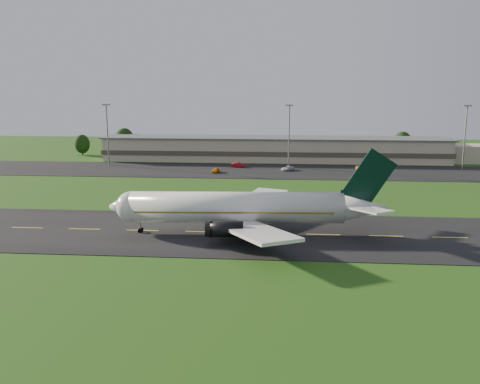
# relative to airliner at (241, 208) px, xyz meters

# --- Properties ---
(ground) EXTENTS (360.00, 360.00, 0.00)m
(ground) POSITION_rel_airliner_xyz_m (3.74, -0.05, -4.66)
(ground) COLOR #1E4110
(ground) RESTS_ON ground
(taxiway) EXTENTS (220.00, 30.00, 0.10)m
(taxiway) POSITION_rel_airliner_xyz_m (3.74, -0.05, -4.61)
(taxiway) COLOR black
(taxiway) RESTS_ON ground
(apron) EXTENTS (260.00, 30.00, 0.10)m
(apron) POSITION_rel_airliner_xyz_m (3.74, 71.95, -4.61)
(apron) COLOR black
(apron) RESTS_ON ground
(airliner) EXTENTS (51.30, 42.10, 15.57)m
(airliner) POSITION_rel_airliner_xyz_m (0.00, 0.00, 0.00)
(airliner) COLOR white
(airliner) RESTS_ON ground
(terminal) EXTENTS (145.00, 16.00, 8.40)m
(terminal) POSITION_rel_airliner_xyz_m (10.14, 96.13, -0.67)
(terminal) COLOR tan
(terminal) RESTS_ON ground
(light_mast_west) EXTENTS (2.40, 1.20, 20.35)m
(light_mast_west) POSITION_rel_airliner_xyz_m (-51.26, 79.95, 8.08)
(light_mast_west) COLOR gray
(light_mast_west) RESTS_ON ground
(light_mast_centre) EXTENTS (2.40, 1.20, 20.35)m
(light_mast_centre) POSITION_rel_airliner_xyz_m (8.74, 79.95, 8.08)
(light_mast_centre) COLOR gray
(light_mast_centre) RESTS_ON ground
(light_mast_east) EXTENTS (2.40, 1.20, 20.35)m
(light_mast_east) POSITION_rel_airliner_xyz_m (63.74, 79.95, 8.08)
(light_mast_east) COLOR gray
(light_mast_east) RESTS_ON ground
(tree_line) EXTENTS (196.51, 9.41, 10.48)m
(tree_line) POSITION_rel_airliner_xyz_m (38.86, 105.85, 0.35)
(tree_line) COLOR black
(tree_line) RESTS_ON ground
(service_vehicle_a) EXTENTS (2.39, 4.42, 1.43)m
(service_vehicle_a) POSITION_rel_airliner_xyz_m (-13.48, 67.20, -3.85)
(service_vehicle_a) COLOR orange
(service_vehicle_a) RESTS_ON apron
(service_vehicle_b) EXTENTS (4.59, 1.81, 1.49)m
(service_vehicle_b) POSITION_rel_airliner_xyz_m (-7.64, 78.74, -3.82)
(service_vehicle_b) COLOR #AA0B19
(service_vehicle_b) RESTS_ON apron
(service_vehicle_c) EXTENTS (4.63, 5.40, 1.38)m
(service_vehicle_c) POSITION_rel_airliner_xyz_m (8.39, 73.27, -3.87)
(service_vehicle_c) COLOR silver
(service_vehicle_c) RESTS_ON apron
(service_vehicle_d) EXTENTS (4.18, 4.49, 1.27)m
(service_vehicle_d) POSITION_rel_airliner_xyz_m (31.67, 75.28, -3.93)
(service_vehicle_d) COLOR #EDA00D
(service_vehicle_d) RESTS_ON apron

